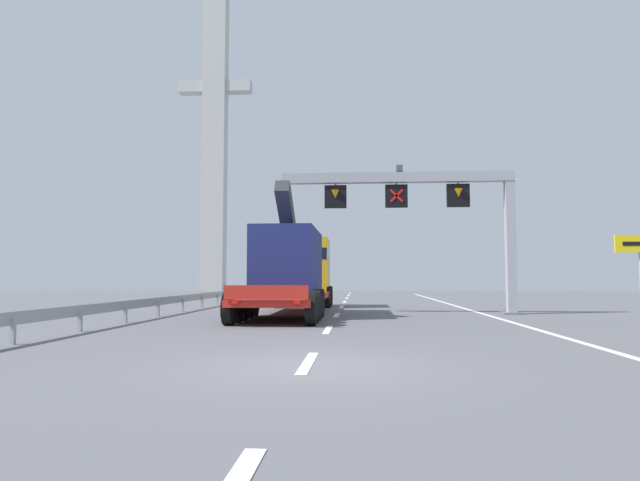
% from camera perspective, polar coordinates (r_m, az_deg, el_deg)
% --- Properties ---
extents(ground, '(112.00, 112.00, 0.00)m').
position_cam_1_polar(ground, '(9.89, -1.16, -12.94)').
color(ground, '#5B5B60').
extents(lane_markings, '(0.20, 53.72, 0.01)m').
position_cam_1_polar(lane_markings, '(29.34, 2.25, -6.91)').
color(lane_markings, silver).
rests_on(lane_markings, ground).
extents(edge_line_right, '(0.20, 63.00, 0.01)m').
position_cam_1_polar(edge_line_right, '(22.42, 17.94, -7.67)').
color(edge_line_right, silver).
rests_on(edge_line_right, ground).
extents(overhead_lane_gantry, '(10.42, 0.90, 6.52)m').
position_cam_1_polar(overhead_lane_gantry, '(24.60, 11.07, 4.17)').
color(overhead_lane_gantry, '#9EA0A5').
rests_on(overhead_lane_gantry, ground).
extents(heavy_haul_truck_red, '(3.03, 14.07, 5.30)m').
position_cam_1_polar(heavy_haul_truck_red, '(25.38, -2.55, -2.91)').
color(heavy_haul_truck_red, red).
rests_on(heavy_haul_truck_red, ground).
extents(guardrail_left, '(0.13, 27.82, 0.76)m').
position_cam_1_polar(guardrail_left, '(23.13, -16.58, -6.19)').
color(guardrail_left, '#999EA3').
rests_on(guardrail_left, ground).
extents(bridge_pylon_distant, '(9.00, 2.00, 40.51)m').
position_cam_1_polar(bridge_pylon_distant, '(70.46, -10.86, 11.91)').
color(bridge_pylon_distant, '#B7B7B2').
rests_on(bridge_pylon_distant, ground).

